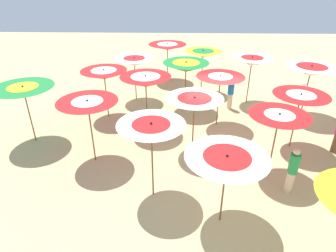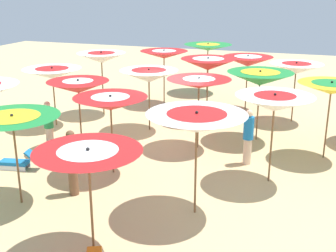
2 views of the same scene
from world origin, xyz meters
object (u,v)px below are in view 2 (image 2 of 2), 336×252
(beach_umbrella_2, at_px, (101,58))
(beach_umbrella_10, at_px, (296,68))
(beach_umbrella_11, at_px, (260,78))
(beach_umbrella_18, at_px, (197,123))
(beach_umbrella_6, at_px, (208,64))
(beach_umbrella_13, at_px, (111,103))
(beach_umbrella_19, at_px, (88,160))
(beach_umbrella_16, at_px, (331,88))
(lounger_2, at_px, (18,162))
(beachgoer_1, at_px, (49,125))
(beach_umbrella_8, at_px, (78,87))
(beach_umbrella_12, at_px, (199,83))
(beach_umbrella_0, at_px, (208,47))
(beach_umbrella_17, at_px, (274,103))
(beach_umbrella_3, at_px, (52,73))
(beach_umbrella_1, at_px, (164,55))
(beach_umbrella_5, at_px, (248,61))
(beach_umbrella_7, at_px, (149,76))
(beachgoer_0, at_px, (72,162))
(beach_umbrella_14, at_px, (13,123))

(beach_umbrella_2, distance_m, beach_umbrella_10, 7.51)
(beach_umbrella_11, bearing_deg, beach_umbrella_18, 173.49)
(beach_umbrella_6, relative_size, beach_umbrella_13, 1.09)
(beach_umbrella_18, bearing_deg, beach_umbrella_19, 146.85)
(beach_umbrella_10, bearing_deg, beach_umbrella_16, -161.26)
(lounger_2, height_order, beachgoer_1, beachgoer_1)
(beach_umbrella_8, xyz_separation_m, beach_umbrella_12, (1.38, -3.48, 0.07))
(beach_umbrella_6, bearing_deg, beachgoer_1, 140.64)
(beach_umbrella_0, relative_size, beach_umbrella_17, 0.98)
(beach_umbrella_19, relative_size, lounger_2, 1.77)
(lounger_2, distance_m, beachgoer_1, 1.74)
(beach_umbrella_11, relative_size, lounger_2, 1.91)
(beach_umbrella_10, bearing_deg, beach_umbrella_3, 112.02)
(beach_umbrella_19, bearing_deg, beach_umbrella_8, 31.80)
(beach_umbrella_1, bearing_deg, beach_umbrella_11, -126.80)
(beach_umbrella_10, bearing_deg, beach_umbrella_5, 61.22)
(beach_umbrella_13, bearing_deg, beach_umbrella_17, -78.76)
(beach_umbrella_3, bearing_deg, beach_umbrella_11, -83.63)
(beach_umbrella_11, relative_size, beach_umbrella_19, 1.07)
(beach_umbrella_12, bearing_deg, beach_umbrella_5, -8.07)
(beach_umbrella_7, bearing_deg, beach_umbrella_10, -60.25)
(beach_umbrella_11, xyz_separation_m, beach_umbrella_18, (-5.53, 0.63, 0.07))
(beach_umbrella_12, bearing_deg, beach_umbrella_11, -50.82)
(beach_umbrella_17, xyz_separation_m, beach_umbrella_19, (-4.51, 2.88, -0.20))
(beach_umbrella_8, bearing_deg, beachgoer_1, 110.79)
(beach_umbrella_8, relative_size, beach_umbrella_17, 0.94)
(beach_umbrella_17, bearing_deg, beach_umbrella_2, 58.66)
(beach_umbrella_19, bearing_deg, beachgoer_1, 41.06)
(beach_umbrella_12, bearing_deg, beach_umbrella_2, 61.74)
(beach_umbrella_19, bearing_deg, beach_umbrella_2, 25.77)
(beach_umbrella_2, height_order, beach_umbrella_11, beach_umbrella_2)
(beach_umbrella_0, xyz_separation_m, beach_umbrella_7, (-6.37, 0.54, -0.19))
(beach_umbrella_13, relative_size, beachgoer_1, 1.41)
(beach_umbrella_6, height_order, beach_umbrella_7, beach_umbrella_6)
(beach_umbrella_19, height_order, beachgoer_1, beach_umbrella_19)
(beach_umbrella_11, bearing_deg, beach_umbrella_6, 52.20)
(beach_umbrella_17, xyz_separation_m, beachgoer_0, (-2.40, 4.57, -1.29))
(beach_umbrella_3, bearing_deg, beach_umbrella_0, -30.26)
(beachgoer_1, bearing_deg, beachgoer_0, 9.63)
(beach_umbrella_2, height_order, beachgoer_0, beach_umbrella_2)
(beachgoer_1, bearing_deg, beach_umbrella_13, 37.00)
(beach_umbrella_8, relative_size, beach_umbrella_14, 1.02)
(beach_umbrella_1, bearing_deg, beach_umbrella_5, -85.99)
(beach_umbrella_12, relative_size, beach_umbrella_18, 0.95)
(beach_umbrella_17, bearing_deg, beach_umbrella_8, 85.44)
(beach_umbrella_17, relative_size, beachgoer_1, 1.53)
(beach_umbrella_5, height_order, beach_umbrella_13, beach_umbrella_5)
(beach_umbrella_5, bearing_deg, beach_umbrella_13, 162.45)
(beach_umbrella_0, xyz_separation_m, beach_umbrella_1, (-2.76, 1.25, -0.00))
(beach_umbrella_5, distance_m, beachgoer_0, 9.76)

